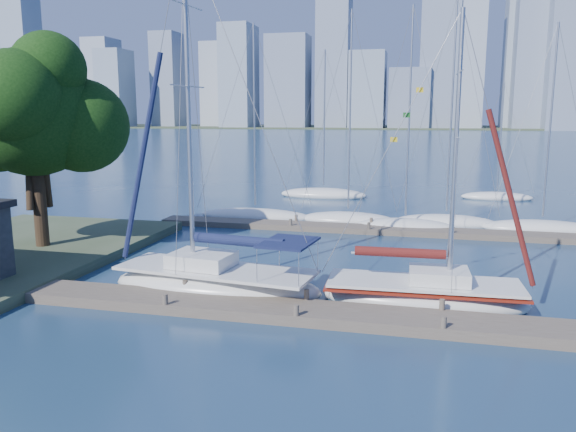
# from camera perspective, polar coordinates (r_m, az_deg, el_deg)

# --- Properties ---
(ground) EXTENTS (700.00, 700.00, 0.00)m
(ground) POSITION_cam_1_polar(r_m,az_deg,el_deg) (21.01, 1.39, -10.28)
(ground) COLOR #18334E
(ground) RESTS_ON ground
(near_dock) EXTENTS (26.00, 2.00, 0.40)m
(near_dock) POSITION_cam_1_polar(r_m,az_deg,el_deg) (20.94, 1.40, -9.76)
(near_dock) COLOR brown
(near_dock) RESTS_ON ground
(far_dock) EXTENTS (30.00, 1.80, 0.36)m
(far_dock) POSITION_cam_1_polar(r_m,az_deg,el_deg) (36.03, 9.90, -1.42)
(far_dock) COLOR brown
(far_dock) RESTS_ON ground
(far_shore) EXTENTS (800.00, 100.00, 1.50)m
(far_shore) POSITION_cam_1_polar(r_m,az_deg,el_deg) (339.35, 13.00, 8.72)
(far_shore) COLOR #38472D
(far_shore) RESTS_ON ground
(tree) EXTENTS (8.80, 8.01, 11.42)m
(tree) POSITION_cam_1_polar(r_m,az_deg,el_deg) (31.91, -24.49, 9.81)
(tree) COLOR black
(tree) RESTS_ON ground
(sailboat_navy) EXTENTS (9.32, 4.02, 15.21)m
(sailboat_navy) POSITION_cam_1_polar(r_m,az_deg,el_deg) (23.65, -7.39, -5.05)
(sailboat_navy) COLOR silver
(sailboat_navy) RESTS_ON ground
(sailboat_maroon) EXTENTS (8.10, 2.92, 11.69)m
(sailboat_maroon) POSITION_cam_1_polar(r_m,az_deg,el_deg) (22.71, 13.67, -6.56)
(sailboat_maroon) COLOR silver
(sailboat_maroon) RESTS_ON ground
(bg_boat_0) EXTENTS (8.45, 5.08, 13.85)m
(bg_boat_0) POSITION_cam_1_polar(r_m,az_deg,el_deg) (40.31, -3.33, 0.08)
(bg_boat_0) COLOR silver
(bg_boat_0) RESTS_ON ground
(bg_boat_1) EXTENTS (6.70, 2.51, 14.50)m
(bg_boat_1) POSITION_cam_1_polar(r_m,az_deg,el_deg) (39.00, 6.12, -0.28)
(bg_boat_1) COLOR silver
(bg_boat_1) RESTS_ON ground
(bg_boat_2) EXTENTS (6.68, 3.49, 14.34)m
(bg_boat_2) POSITION_cam_1_polar(r_m,az_deg,el_deg) (37.22, 11.81, -0.94)
(bg_boat_2) COLOR silver
(bg_boat_2) RESTS_ON ground
(bg_boat_3) EXTENTS (7.17, 4.04, 15.12)m
(bg_boat_3) POSITION_cam_1_polar(r_m,az_deg,el_deg) (39.23, 15.76, -0.53)
(bg_boat_3) COLOR silver
(bg_boat_3) RESTS_ON ground
(bg_boat_4) EXTENTS (7.67, 4.64, 13.20)m
(bg_boat_4) POSITION_cam_1_polar(r_m,az_deg,el_deg) (39.27, 24.39, -1.10)
(bg_boat_4) COLOR silver
(bg_boat_4) RESTS_ON ground
(bg_boat_6) EXTENTS (8.26, 5.01, 13.36)m
(bg_boat_6) POSITION_cam_1_polar(r_m,az_deg,el_deg) (51.02, 3.62, 2.24)
(bg_boat_6) COLOR silver
(bg_boat_6) RESTS_ON ground
(bg_boat_7) EXTENTS (6.40, 4.12, 10.40)m
(bg_boat_7) POSITION_cam_1_polar(r_m,az_deg,el_deg) (52.97, 20.45, 1.84)
(bg_boat_7) COLOR silver
(bg_boat_7) RESTS_ON ground
(skyline) EXTENTS (502.43, 51.31, 115.18)m
(skyline) POSITION_cam_1_polar(r_m,az_deg,el_deg) (311.12, 17.15, 14.81)
(skyline) COLOR gray
(skyline) RESTS_ON ground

